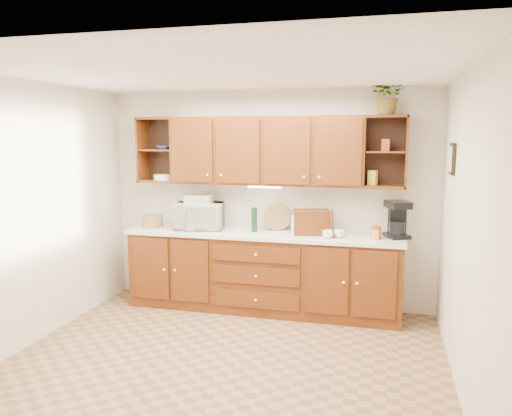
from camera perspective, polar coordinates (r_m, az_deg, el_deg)
The scene contains 26 objects.
floor at distance 4.83m, azimuth -3.54°, elevation -17.10°, with size 4.00×4.00×0.00m, color olive.
ceiling at distance 4.40m, azimuth -3.85°, elevation 15.21°, with size 4.00×4.00×0.00m, color white.
back_wall at distance 6.10m, azimuth 1.45°, elevation 1.04°, with size 4.00×4.00×0.00m, color beige.
left_wall at distance 5.39m, azimuth -24.31°, elevation -0.65°, with size 3.50×3.50×0.00m, color beige.
right_wall at distance 4.26m, azimuth 22.83°, elevation -2.77°, with size 3.50×3.50×0.00m, color beige.
base_cabinets at distance 5.98m, azimuth 0.76°, elevation -7.42°, with size 3.20×0.60×0.90m, color #391706.
countertop at distance 5.86m, azimuth 0.75°, elevation -3.02°, with size 3.24×0.64×0.04m, color white.
upper_cabinets at distance 5.89m, azimuth 1.21°, elevation 6.57°, with size 3.20×0.33×0.80m.
undercabinet_light at distance 5.87m, azimuth 0.98°, elevation 2.43°, with size 0.40×0.05×0.03m, color white.
framed_picture at distance 5.08m, azimuth 21.52°, elevation 5.25°, with size 0.03×0.24×0.30m, color black.
wicker_basket at distance 6.34m, azimuth -11.76°, elevation -1.46°, with size 0.26×0.26×0.15m, color olive.
microwave at distance 6.11m, azimuth -6.50°, elevation -0.91°, with size 0.57×0.39×0.32m, color beige.
towel_stack at distance 6.08m, azimuth -6.53°, elevation 1.00°, with size 0.31×0.23×0.09m, color tan.
wine_bottle at distance 5.89m, azimuth -0.19°, elevation -1.34°, with size 0.07×0.07×0.29m, color black.
woven_tray at distance 6.02m, azimuth 2.45°, elevation -2.46°, with size 0.33×0.33×0.02m, color olive.
bread_box at distance 5.77m, azimuth 6.35°, elevation -1.62°, with size 0.40×0.25×0.28m, color #391706.
mug_tree at distance 5.65m, azimuth 8.66°, elevation -2.83°, with size 0.25×0.27×0.31m.
canister_red at distance 5.66m, azimuth 13.55°, elevation -2.72°, with size 0.11×0.11×0.14m, color #A62C18.
canister_white at distance 5.89m, azimuth 4.41°, elevation -1.82°, with size 0.07×0.07×0.20m, color white.
canister_yellow at distance 5.62m, azimuth 13.48°, elevation -3.00°, with size 0.09×0.09×0.10m, color gold.
coffee_maker at distance 5.78m, azimuth 15.84°, elevation -1.31°, with size 0.31×0.35×0.41m.
bowl_stack at distance 6.29m, azimuth -10.46°, elevation 6.81°, with size 0.18×0.18×0.05m, color navy.
plate_stack at distance 6.32m, azimuth -10.53°, elevation 3.48°, with size 0.24×0.24×0.07m, color white.
pantry_box_yellow at distance 5.73m, azimuth 13.19°, elevation 3.39°, with size 0.09×0.07×0.16m, color gold.
pantry_box_red at distance 5.72m, azimuth 14.63°, elevation 6.98°, with size 0.09×0.08×0.13m, color #A62C18.
potted_plant at distance 5.71m, azimuth 14.91°, elevation 12.30°, with size 0.37×0.32×0.41m, color #999999.
Camera 1 is at (1.37, -4.14, 2.07)m, focal length 35.00 mm.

